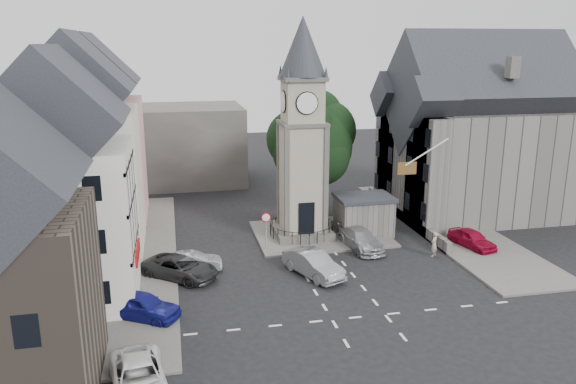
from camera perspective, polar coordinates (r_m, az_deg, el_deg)
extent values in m
plane|color=black|center=(36.05, 4.34, -8.62)|extent=(120.00, 120.00, 0.00)
cube|color=#595651|center=(40.43, -15.55, -6.38)|extent=(6.00, 30.00, 0.14)
cube|color=#595651|center=(47.33, 15.70, -3.26)|extent=(6.00, 26.00, 0.14)
cube|color=#595651|center=(43.58, 3.31, -4.26)|extent=(10.00, 8.00, 0.16)
cube|color=silver|center=(31.33, 7.20, -12.50)|extent=(20.00, 8.00, 0.01)
cube|color=#4C4944|center=(43.14, 1.39, -4.06)|extent=(4.20, 4.20, 0.70)
torus|color=black|center=(42.91, 1.40, -3.14)|extent=(4.86, 4.86, 0.06)
cube|color=gray|center=(41.93, 1.43, 1.57)|extent=(3.00, 3.00, 8.00)
cube|color=black|center=(41.32, 1.87, -2.67)|extent=(1.20, 0.25, 2.40)
cube|color=#4C4944|center=(41.20, 1.46, 6.99)|extent=(3.30, 3.30, 0.25)
cube|color=gray|center=(41.01, 1.48, 9.21)|extent=(2.70, 2.70, 3.20)
cylinder|color=white|center=(39.65, 1.95, 9.01)|extent=(1.50, 0.12, 1.50)
cube|color=#4C4944|center=(40.88, 1.49, 11.44)|extent=(3.10, 3.10, 0.30)
cone|color=#202228|center=(40.81, 1.52, 14.59)|extent=(3.40, 3.40, 4.20)
cube|color=#585551|center=(43.67, 7.70, -2.51)|extent=(4.00, 3.00, 2.80)
cube|color=#202228|center=(43.24, 7.77, -0.55)|extent=(4.30, 3.30, 0.25)
cylinder|color=black|center=(47.71, 2.36, 0.11)|extent=(0.70, 0.70, 4.40)
cylinder|color=black|center=(39.93, -2.26, -4.28)|extent=(0.10, 0.10, 2.50)
cone|color=#A50C0C|center=(39.44, -2.25, -2.62)|extent=(0.70, 0.06, 0.70)
cone|color=white|center=(39.42, -2.25, -2.62)|extent=(0.54, 0.04, 0.54)
cube|color=#E4A99C|center=(48.98, -18.81, 3.07)|extent=(7.50, 7.00, 10.00)
cube|color=#EEE0C7|center=(41.23, -20.03, 0.86)|extent=(7.50, 7.00, 10.00)
cube|color=silver|center=(33.74, -21.72, -3.19)|extent=(7.50, 7.00, 9.00)
cube|color=#4C4944|center=(60.64, -14.20, 4.60)|extent=(20.00, 10.00, 8.00)
cube|color=#585551|center=(50.67, 18.53, 2.89)|extent=(14.00, 10.00, 9.00)
cube|color=#585551|center=(44.77, 13.88, 1.73)|extent=(1.60, 4.40, 9.00)
cube|color=#585551|center=(51.01, 10.51, 3.49)|extent=(1.60, 4.40, 9.00)
cube|color=#585551|center=(47.75, 11.65, -2.36)|extent=(0.40, 16.00, 0.90)
cylinder|color=white|center=(40.41, 13.92, 3.96)|extent=(3.17, 0.10, 1.89)
plane|color=#B21414|center=(40.04, 12.02, 2.37)|extent=(1.40, 0.00, 1.40)
imported|color=navy|center=(31.66, -14.70, -11.10)|extent=(4.63, 3.70, 1.48)
imported|color=#AAABB2|center=(37.21, -9.66, -6.99)|extent=(3.84, 1.53, 1.24)
imported|color=#272729|center=(36.21, -10.89, -7.56)|extent=(5.34, 4.95, 1.39)
imported|color=#93979B|center=(35.95, 2.60, -7.31)|extent=(3.41, 5.02, 1.56)
imported|color=#A2A4AA|center=(40.81, 7.42, -4.78)|extent=(2.55, 5.06, 1.41)
imported|color=maroon|center=(42.77, 18.19, -4.55)|extent=(2.44, 4.21, 1.35)
imported|color=white|center=(25.71, -14.92, -17.80)|extent=(2.92, 5.14, 1.35)
imported|color=#AB9D8D|center=(40.27, 14.60, -5.17)|extent=(0.76, 0.74, 1.76)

